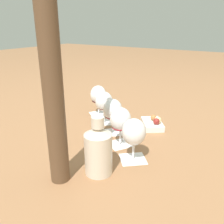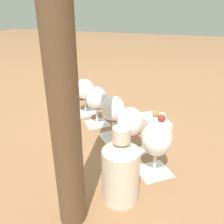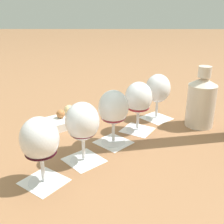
% 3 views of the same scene
% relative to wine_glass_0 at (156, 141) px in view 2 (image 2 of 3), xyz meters
% --- Properties ---
extents(ground_plane, '(8.00, 8.00, 0.00)m').
position_rel_wine_glass_0_xyz_m(ground_plane, '(0.20, -0.16, -0.11)').
color(ground_plane, '#936642').
extents(tasting_card_0, '(0.13, 0.13, 0.00)m').
position_rel_wine_glass_0_xyz_m(tasting_card_0, '(0.00, 0.00, -0.11)').
color(tasting_card_0, white).
rests_on(tasting_card_0, ground_plane).
extents(tasting_card_1, '(0.13, 0.13, 0.00)m').
position_rel_wine_glass_0_xyz_m(tasting_card_1, '(0.11, -0.08, -0.11)').
color(tasting_card_1, white).
rests_on(tasting_card_1, ground_plane).
extents(tasting_card_2, '(0.13, 0.13, 0.00)m').
position_rel_wine_glass_0_xyz_m(tasting_card_2, '(0.20, -0.17, -0.11)').
color(tasting_card_2, white).
rests_on(tasting_card_2, ground_plane).
extents(tasting_card_3, '(0.13, 0.13, 0.00)m').
position_rel_wine_glass_0_xyz_m(tasting_card_3, '(0.31, -0.24, -0.11)').
color(tasting_card_3, white).
rests_on(tasting_card_3, ground_plane).
extents(tasting_card_4, '(0.13, 0.13, 0.00)m').
position_rel_wine_glass_0_xyz_m(tasting_card_4, '(0.41, -0.33, -0.11)').
color(tasting_card_4, white).
rests_on(tasting_card_4, ground_plane).
extents(wine_glass_0, '(0.09, 0.09, 0.17)m').
position_rel_wine_glass_0_xyz_m(wine_glass_0, '(0.00, 0.00, 0.00)').
color(wine_glass_0, white).
rests_on(wine_glass_0, tasting_card_0).
extents(wine_glass_1, '(0.09, 0.09, 0.17)m').
position_rel_wine_glass_0_xyz_m(wine_glass_1, '(0.11, -0.08, 0.00)').
color(wine_glass_1, white).
rests_on(wine_glass_1, tasting_card_1).
extents(wine_glass_2, '(0.09, 0.09, 0.17)m').
position_rel_wine_glass_0_xyz_m(wine_glass_2, '(0.20, -0.17, 0.00)').
color(wine_glass_2, white).
rests_on(wine_glass_2, tasting_card_2).
extents(wine_glass_3, '(0.09, 0.09, 0.17)m').
position_rel_wine_glass_0_xyz_m(wine_glass_3, '(0.31, -0.24, -0.00)').
color(wine_glass_3, white).
rests_on(wine_glass_3, tasting_card_3).
extents(wine_glass_4, '(0.09, 0.09, 0.17)m').
position_rel_wine_glass_0_xyz_m(wine_glass_4, '(0.41, -0.33, 0.00)').
color(wine_glass_4, white).
rests_on(wine_glass_4, tasting_card_4).
extents(ceramic_vase, '(0.10, 0.10, 0.21)m').
position_rel_wine_glass_0_xyz_m(ceramic_vase, '(0.06, 0.14, -0.02)').
color(ceramic_vase, beige).
rests_on(ceramic_vase, ground_plane).
extents(snack_dish, '(0.16, 0.17, 0.06)m').
position_rel_wine_glass_0_xyz_m(snack_dish, '(0.06, -0.33, -0.09)').
color(snack_dish, white).
rests_on(snack_dish, ground_plane).
extents(umbrella_pole, '(0.06, 0.06, 0.92)m').
position_rel_wine_glass_0_xyz_m(umbrella_pole, '(0.15, 0.25, 0.35)').
color(umbrella_pole, brown).
rests_on(umbrella_pole, ground_plane).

